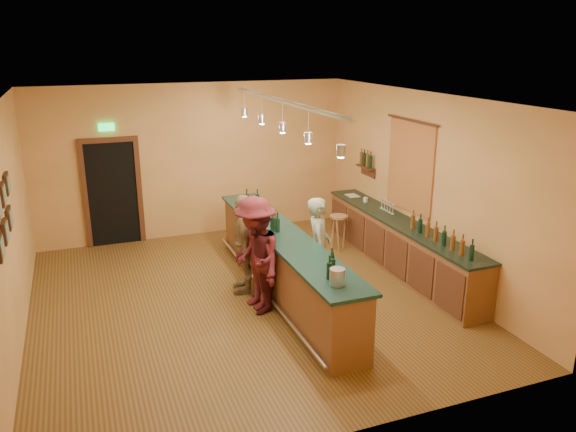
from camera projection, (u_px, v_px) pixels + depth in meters
name	position (u px, v px, depth m)	size (l,w,h in m)	color
floor	(245.00, 299.00, 9.07)	(7.00, 7.00, 0.00)	brown
ceiling	(240.00, 99.00, 8.11)	(6.50, 7.00, 0.02)	silver
wall_back	(195.00, 161.00, 11.71)	(6.50, 0.02, 3.20)	#B78E44
wall_front	(344.00, 298.00, 5.47)	(6.50, 0.02, 3.20)	#B78E44
wall_left	(8.00, 229.00, 7.49)	(0.02, 7.00, 3.20)	#B78E44
wall_right	(423.00, 186.00, 9.70)	(0.02, 7.00, 3.20)	#B78E44
doorway	(112.00, 191.00, 11.25)	(1.15, 0.09, 2.48)	black
tapestry	(410.00, 167.00, 9.97)	(0.03, 1.40, 1.60)	#A72130
bottle_shelf	(366.00, 161.00, 11.35)	(0.17, 0.55, 0.54)	#442514
picture_grid	(2.00, 220.00, 6.73)	(0.06, 2.20, 0.70)	#382111
back_counter	(399.00, 245.00, 10.10)	(0.60, 4.55, 1.27)	brown
tasting_bar	(283.00, 259.00, 9.11)	(0.73, 5.10, 1.38)	brown
pendant_track	(283.00, 112.00, 8.40)	(0.11, 4.60, 0.50)	silver
bartender	(319.00, 246.00, 9.07)	(0.60, 0.39, 1.64)	gray
customer_a	(258.00, 259.00, 8.50)	(0.81, 0.63, 1.66)	#59191E
customer_b	(244.00, 244.00, 9.17)	(0.97, 0.41, 1.66)	#997A51
customer_c	(256.00, 253.00, 8.59)	(1.15, 0.66, 1.78)	#59191E
bar_stool	(339.00, 223.00, 11.07)	(0.35, 0.35, 0.71)	#8E5B40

